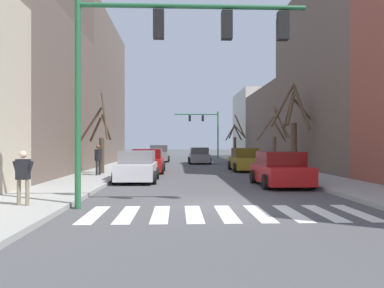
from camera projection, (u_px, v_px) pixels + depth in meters
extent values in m
plane|color=#4C4C4F|center=(221.00, 205.00, 11.57)|extent=(240.00, 240.00, 0.00)
cube|color=#9E9E99|center=(25.00, 204.00, 11.34)|extent=(2.90, 90.00, 0.15)
cube|color=#66564C|center=(18.00, 98.00, 21.27)|extent=(6.00, 11.75, 9.06)
cube|color=#66564C|center=(81.00, 93.00, 35.06)|extent=(6.00, 15.85, 13.32)
cube|color=#66564C|center=(345.00, 79.00, 26.24)|extent=(6.00, 14.26, 12.98)
cube|color=#66564C|center=(285.00, 126.00, 40.74)|extent=(6.00, 14.76, 7.82)
cube|color=beige|center=(259.00, 125.00, 53.69)|extent=(6.00, 11.16, 9.33)
cube|color=white|center=(94.00, 214.00, 10.07)|extent=(0.45, 2.60, 0.01)
cube|color=white|center=(127.00, 214.00, 10.11)|extent=(0.45, 2.60, 0.01)
cube|color=white|center=(161.00, 214.00, 10.14)|extent=(0.45, 2.60, 0.01)
cube|color=white|center=(194.00, 214.00, 10.18)|extent=(0.45, 2.60, 0.01)
cube|color=white|center=(227.00, 213.00, 10.21)|extent=(0.45, 2.60, 0.01)
cube|color=white|center=(259.00, 213.00, 10.25)|extent=(0.45, 2.60, 0.01)
cube|color=white|center=(292.00, 213.00, 10.29)|extent=(0.45, 2.60, 0.01)
cube|color=white|center=(324.00, 213.00, 10.32)|extent=(0.45, 2.60, 0.01)
cube|color=white|center=(356.00, 213.00, 10.36)|extent=(0.45, 2.60, 0.01)
cylinder|color=#236038|center=(78.00, 100.00, 10.97)|extent=(0.18, 0.18, 6.39)
cylinder|color=#236038|center=(193.00, 6.00, 11.10)|extent=(6.77, 0.14, 0.14)
cube|color=black|center=(159.00, 25.00, 11.06)|extent=(0.32, 0.28, 0.84)
cube|color=black|center=(227.00, 25.00, 11.14)|extent=(0.32, 0.28, 0.84)
cube|color=black|center=(283.00, 26.00, 11.21)|extent=(0.32, 0.28, 0.84)
cylinder|color=#236038|center=(218.00, 135.00, 51.70)|extent=(0.18, 0.18, 6.41)
cylinder|color=#236038|center=(196.00, 114.00, 51.58)|extent=(6.01, 0.14, 0.14)
cube|color=black|center=(203.00, 118.00, 51.61)|extent=(0.32, 0.28, 0.84)
cube|color=black|center=(190.00, 118.00, 51.54)|extent=(0.32, 0.28, 0.84)
cube|color=#A38423|center=(245.00, 163.00, 26.40)|extent=(1.72, 4.26, 0.80)
cube|color=#594813|center=(245.00, 153.00, 26.40)|extent=(1.58, 2.21, 0.65)
cylinder|color=black|center=(230.00, 165.00, 27.68)|extent=(0.22, 0.64, 0.64)
cylinder|color=black|center=(253.00, 165.00, 27.75)|extent=(0.22, 0.64, 0.64)
cylinder|color=black|center=(235.00, 168.00, 25.04)|extent=(0.22, 0.64, 0.64)
cylinder|color=black|center=(261.00, 168.00, 25.11)|extent=(0.22, 0.64, 0.64)
cube|color=red|center=(148.00, 164.00, 24.78)|extent=(1.95, 4.59, 0.77)
cube|color=maroon|center=(148.00, 154.00, 24.78)|extent=(1.79, 2.39, 0.63)
cylinder|color=black|center=(135.00, 167.00, 26.16)|extent=(0.22, 0.64, 0.64)
cylinder|color=black|center=(164.00, 167.00, 26.24)|extent=(0.22, 0.64, 0.64)
cylinder|color=black|center=(130.00, 169.00, 23.32)|extent=(0.22, 0.64, 0.64)
cylinder|color=black|center=(162.00, 169.00, 23.39)|extent=(0.22, 0.64, 0.64)
cube|color=red|center=(280.00, 174.00, 16.91)|extent=(1.92, 4.16, 0.76)
cube|color=maroon|center=(280.00, 158.00, 16.91)|extent=(1.77, 2.16, 0.62)
cylinder|color=black|center=(253.00, 177.00, 18.16)|extent=(0.22, 0.64, 0.64)
cylinder|color=black|center=(293.00, 176.00, 18.24)|extent=(0.22, 0.64, 0.64)
cylinder|color=black|center=(266.00, 182.00, 15.58)|extent=(0.22, 0.64, 0.64)
cylinder|color=black|center=(312.00, 182.00, 15.66)|extent=(0.22, 0.64, 0.64)
cube|color=gray|center=(159.00, 156.00, 40.01)|extent=(1.94, 4.45, 0.88)
cube|color=#464648|center=(159.00, 148.00, 40.01)|extent=(1.79, 2.32, 0.72)
cylinder|color=black|center=(151.00, 158.00, 41.35)|extent=(0.22, 0.64, 0.64)
cylinder|color=black|center=(169.00, 158.00, 41.43)|extent=(0.22, 0.64, 0.64)
cylinder|color=black|center=(149.00, 159.00, 38.60)|extent=(0.22, 0.64, 0.64)
cylinder|color=black|center=(168.00, 159.00, 38.67)|extent=(0.22, 0.64, 0.64)
cube|color=silver|center=(137.00, 171.00, 18.84)|extent=(1.80, 4.13, 0.76)
cube|color=slate|center=(137.00, 157.00, 18.84)|extent=(1.66, 2.15, 0.62)
cylinder|color=black|center=(123.00, 173.00, 20.09)|extent=(0.22, 0.64, 0.64)
cylinder|color=black|center=(157.00, 173.00, 20.16)|extent=(0.22, 0.64, 0.64)
cylinder|color=black|center=(115.00, 178.00, 17.53)|extent=(0.22, 0.64, 0.64)
cylinder|color=black|center=(154.00, 178.00, 17.60)|extent=(0.22, 0.64, 0.64)
cube|color=gray|center=(199.00, 158.00, 36.34)|extent=(1.85, 4.47, 0.76)
cube|color=#464648|center=(199.00, 151.00, 36.34)|extent=(1.70, 2.32, 0.63)
cylinder|color=black|center=(189.00, 160.00, 37.68)|extent=(0.22, 0.64, 0.64)
cylinder|color=black|center=(208.00, 160.00, 37.76)|extent=(0.22, 0.64, 0.64)
cylinder|color=black|center=(190.00, 161.00, 34.92)|extent=(0.22, 0.64, 0.64)
cylinder|color=black|center=(210.00, 161.00, 34.99)|extent=(0.22, 0.64, 0.64)
cylinder|color=#7A705B|center=(27.00, 193.00, 10.64)|extent=(0.11, 0.11, 0.74)
cylinder|color=#7A705B|center=(19.00, 192.00, 10.69)|extent=(0.11, 0.11, 0.74)
cube|color=black|center=(23.00, 169.00, 10.67)|extent=(0.40, 0.28, 0.58)
sphere|color=beige|center=(23.00, 154.00, 10.67)|extent=(0.21, 0.21, 0.21)
cylinder|color=black|center=(30.00, 171.00, 10.63)|extent=(0.26, 0.13, 0.56)
cylinder|color=black|center=(16.00, 171.00, 10.70)|extent=(0.26, 0.13, 0.56)
cylinder|color=black|center=(100.00, 168.00, 21.23)|extent=(0.12, 0.12, 0.81)
cylinder|color=black|center=(97.00, 168.00, 20.95)|extent=(0.12, 0.12, 0.81)
cube|color=black|center=(98.00, 155.00, 21.09)|extent=(0.34, 0.45, 0.64)
sphere|color=brown|center=(98.00, 147.00, 21.09)|extent=(0.23, 0.23, 0.23)
cylinder|color=black|center=(100.00, 156.00, 21.31)|extent=(0.18, 0.29, 0.62)
cylinder|color=black|center=(96.00, 156.00, 20.87)|extent=(0.18, 0.29, 0.62)
cylinder|color=brown|center=(294.00, 147.00, 24.35)|extent=(0.39, 0.39, 3.13)
cylinder|color=brown|center=(289.00, 110.00, 24.77)|extent=(0.56, 1.00, 2.47)
cylinder|color=brown|center=(307.00, 115.00, 24.56)|extent=(1.95, 0.54, 2.07)
cylinder|color=brown|center=(283.00, 105.00, 24.47)|extent=(1.56, 0.46, 2.88)
cylinder|color=brown|center=(291.00, 110.00, 23.89)|extent=(0.90, 1.10, 2.09)
cylinder|color=brown|center=(301.00, 107.00, 23.87)|extent=(0.86, 1.20, 2.94)
cylinder|color=#473828|center=(102.00, 156.00, 22.31)|extent=(0.30, 0.30, 2.11)
cylinder|color=#473828|center=(96.00, 129.00, 22.76)|extent=(0.99, 1.08, 1.51)
cylinder|color=#473828|center=(91.00, 124.00, 22.37)|extent=(1.46, 0.31, 2.10)
cylinder|color=#473828|center=(106.00, 127.00, 22.73)|extent=(0.50, 0.95, 1.59)
cylinder|color=#473828|center=(104.00, 115.00, 21.87)|extent=(0.60, 1.03, 2.79)
cylinder|color=brown|center=(274.00, 153.00, 26.01)|extent=(0.26, 0.26, 2.27)
cylinder|color=brown|center=(280.00, 132.00, 26.11)|extent=(0.93, 0.30, 1.38)
cylinder|color=brown|center=(282.00, 124.00, 25.78)|extent=(1.00, 0.63, 1.98)
cylinder|color=brown|center=(280.00, 122.00, 25.89)|extent=(0.87, 0.40, 2.27)
cylinder|color=brown|center=(266.00, 128.00, 25.94)|extent=(1.37, 0.23, 1.80)
cylinder|color=#473828|center=(235.00, 148.00, 46.85)|extent=(0.34, 0.34, 2.60)
cylinder|color=#473828|center=(240.00, 132.00, 46.59)|extent=(1.36, 0.76, 1.64)
cylinder|color=#473828|center=(230.00, 133.00, 47.45)|extent=(1.08, 1.40, 2.03)
cylinder|color=#473828|center=(238.00, 134.00, 46.88)|extent=(0.97, 0.18, 1.71)
cylinder|color=#473828|center=(232.00, 131.00, 46.42)|extent=(0.99, 1.02, 1.86)
cylinder|color=#473828|center=(240.00, 126.00, 46.40)|extent=(1.23, 1.14, 2.92)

